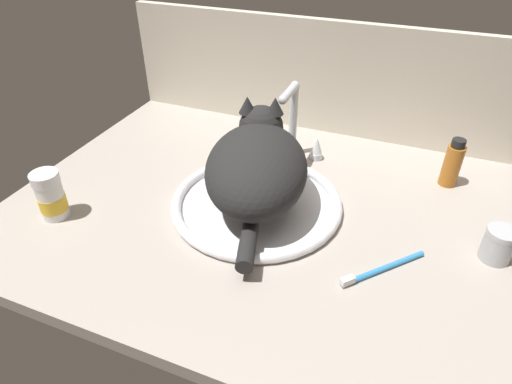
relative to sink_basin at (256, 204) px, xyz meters
The scene contains 9 objects.
countertop 2.68cm from the sink_basin, 15.14° to the left, with size 107.21×78.89×3.00cm, color #ADA399.
backsplash_wall 42.79cm from the sink_basin, 88.53° to the left, with size 107.21×2.40×32.75cm, color beige.
sink_basin is the anchor object (origin of this frame).
faucet 24.64cm from the sink_basin, 90.00° to the left, with size 16.32×11.86×19.41cm.
cat 9.06cm from the sink_basin, 106.48° to the left, with size 28.38×38.88×17.96cm.
pill_bottle 42.10cm from the sink_basin, 154.23° to the right, with size 5.61×5.61×10.54cm.
metal_jar 46.86cm from the sink_basin, ahead, with size 5.58×5.58×6.66cm.
amber_bottle 45.41cm from the sink_basin, 33.29° to the left, with size 3.94×3.94×11.57cm.
toothbrush 29.45cm from the sink_basin, 18.48° to the right, with size 13.18×14.28×1.70cm.
Camera 1 is at (26.55, -69.28, 59.86)cm, focal length 30.46 mm.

